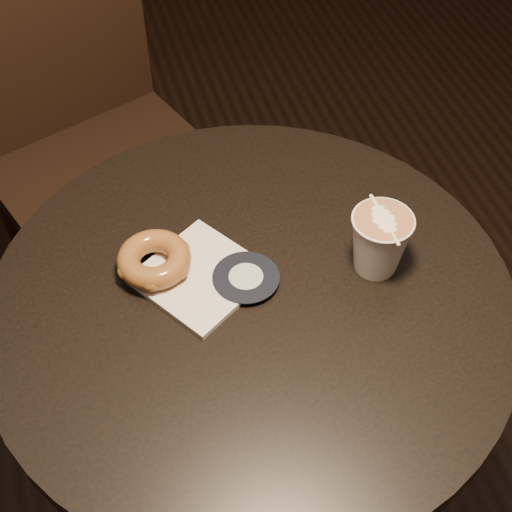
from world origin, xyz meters
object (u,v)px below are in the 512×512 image
cafe_table (252,373)px  pastry_bag (201,276)px  chair (77,107)px  doughnut (154,259)px  latte_cup (379,243)px

cafe_table → pastry_bag: bearing=144.0°
chair → doughnut: chair is taller
chair → pastry_bag: bearing=-100.4°
chair → latte_cup: size_ratio=11.89×
pastry_bag → doughnut: (-0.06, 0.03, 0.02)m
pastry_bag → latte_cup: bearing=-44.1°
cafe_table → pastry_bag: size_ratio=5.21×
chair → latte_cup: (0.35, -0.67, 0.19)m
cafe_table → chair: bearing=104.9°
chair → doughnut: bearing=-105.1°
pastry_bag → cafe_table: bearing=-69.3°
cafe_table → doughnut: doughnut is taller
chair → doughnut: size_ratio=10.89×
chair → latte_cup: chair is taller
pastry_bag → doughnut: bearing=119.5°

